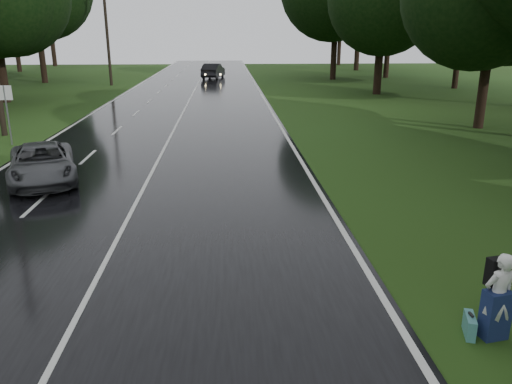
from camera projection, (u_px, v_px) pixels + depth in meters
ground at (53, 367)px, 7.90m from camera, size 160.00×160.00×0.00m
road at (174, 130)px, 26.93m from camera, size 12.00×140.00×0.04m
lane_center at (174, 130)px, 26.92m from camera, size 0.12×140.00×0.01m
grey_car at (42, 163)px, 17.44m from camera, size 3.51×5.06×1.28m
far_car at (213, 71)px, 57.08m from camera, size 2.69×5.26×1.65m
hitchhiker at (497, 299)px, 8.47m from camera, size 0.63×0.59×1.57m
suitcase at (469, 325)px, 8.69m from camera, size 0.29×0.54×0.37m
utility_pole_mid at (5, 135)px, 25.71m from camera, size 1.80×0.28×10.91m
utility_pole_far at (112, 85)px, 50.01m from camera, size 1.80×0.28×9.65m
road_sign_b at (12, 145)px, 23.51m from camera, size 0.66×0.10×2.73m
tree_left_e at (6, 102)px, 37.96m from camera, size 8.32×8.32×13.00m
tree_left_f at (45, 83)px, 52.66m from camera, size 10.48×10.48×16.37m
tree_right_d at (478, 128)px, 27.73m from camera, size 7.68×7.68×12.01m
tree_right_e at (376, 94)px, 42.95m from camera, size 8.15×8.15×12.74m
tree_right_f at (333, 79)px, 56.36m from camera, size 10.31×10.31×16.12m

